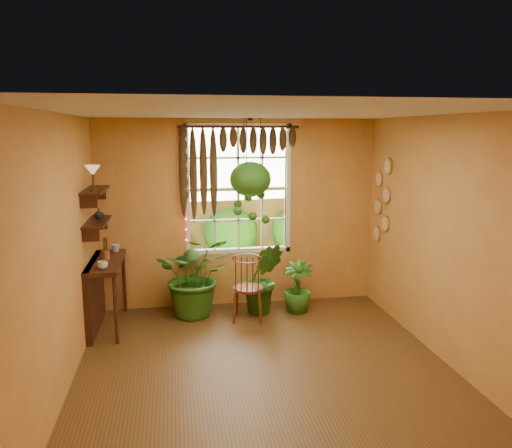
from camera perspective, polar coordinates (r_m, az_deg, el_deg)
The scene contains 23 objects.
floor at distance 5.49m, azimuth 1.27°, elevation -16.77°, with size 4.50×4.50×0.00m, color brown.
ceiling at distance 4.88m, azimuth 1.40°, elevation 12.65°, with size 4.50×4.50×0.00m, color silver.
wall_back at distance 7.20m, azimuth -2.00°, elevation 1.20°, with size 4.00×4.00×0.00m, color gold.
wall_left at distance 5.05m, azimuth -21.60°, elevation -3.61°, with size 4.50×4.50×0.00m, color gold.
wall_right at distance 5.73m, azimuth 21.41°, elevation -1.98°, with size 4.50×4.50×0.00m, color gold.
window at distance 7.18m, azimuth -2.05°, elevation 4.00°, with size 1.52×0.10×1.86m.
valance_vine at distance 7.01m, azimuth -2.65°, elevation 8.56°, with size 1.70×0.12×1.10m.
string_lights at distance 7.03m, azimuth -8.13°, elevation 4.16°, with size 0.03×0.03×1.54m, color #FF2633, non-canonical shape.
wall_plates at distance 7.26m, azimuth 14.20°, elevation 2.55°, with size 0.04×0.32×1.10m, color #FFF2D0, non-canonical shape.
counter_ledge at distance 6.76m, azimuth -17.58°, elevation -6.87°, with size 0.40×1.20×0.90m.
shelf_lower at distance 6.56m, azimuth -17.70°, elevation 0.22°, with size 0.25×0.90×0.04m, color #3B1A10.
shelf_upper at distance 6.50m, azimuth -17.90°, elevation 3.69°, with size 0.25×0.90×0.04m, color #3B1A10.
backyard at distance 11.79m, azimuth -3.76°, elevation 4.53°, with size 14.00×10.00×12.00m.
windsor_chair at distance 6.79m, azimuth -0.91°, elevation -8.35°, with size 0.50×0.52×1.10m.
potted_plant_left at distance 6.94m, azimuth -6.92°, elevation -5.84°, with size 1.03×0.89×1.14m, color #1E4612.
potted_plant_mid at distance 6.98m, azimuth 0.79°, elevation -6.20°, with size 0.56×0.45×1.01m, color #1E4612.
potted_plant_right at distance 7.10m, azimuth 4.76°, elevation -7.17°, with size 0.41×0.41×0.72m, color #1E4612.
hanging_basket at distance 6.91m, azimuth -0.65°, elevation 4.75°, with size 0.57×0.57×1.47m.
cup_a at distance 6.24m, azimuth -17.13°, elevation -4.51°, with size 0.12×0.12×0.10m, color silver.
cup_b at distance 7.06m, azimuth -15.75°, elevation -2.67°, with size 0.11×0.11×0.10m, color beige.
brush_jar at distance 6.67m, azimuth -16.83°, elevation -2.71°, with size 0.10×0.10×0.36m.
shelf_vase at distance 6.68m, azimuth -17.53°, elevation 1.13°, with size 0.13×0.13×0.13m, color #B2AD99.
tiffany_lamp at distance 6.27m, azimuth -18.16°, elevation 5.67°, with size 0.18×0.18×0.31m.
Camera 1 is at (-0.91, -4.79, 2.52)m, focal length 35.00 mm.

